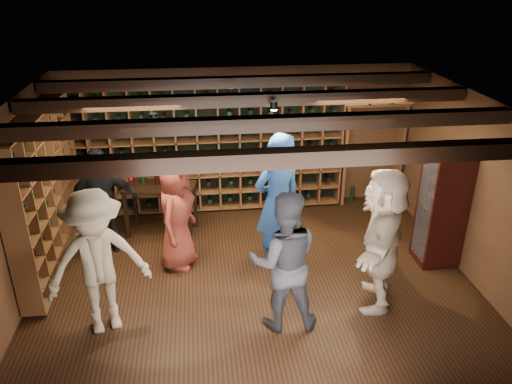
{
  "coord_description": "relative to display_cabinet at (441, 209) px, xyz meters",
  "views": [
    {
      "loc": [
        -0.69,
        -5.81,
        4.03
      ],
      "look_at": [
        0.04,
        0.2,
        1.27
      ],
      "focal_mm": 35.0,
      "sensor_mm": 36.0,
      "label": 1
    }
  ],
  "objects": [
    {
      "name": "ground",
      "position": [
        -2.71,
        -0.2,
        -0.86
      ],
      "size": [
        6.0,
        6.0,
        0.0
      ],
      "primitive_type": "plane",
      "color": "black",
      "rests_on": "ground"
    },
    {
      "name": "room_shell",
      "position": [
        -2.71,
        -0.15,
        1.56
      ],
      "size": [
        6.0,
        6.0,
        6.0
      ],
      "color": "#4E2F1B",
      "rests_on": "ground"
    },
    {
      "name": "wine_rack_back",
      "position": [
        -3.24,
        2.13,
        0.29
      ],
      "size": [
        4.65,
        0.3,
        2.2
      ],
      "color": "brown",
      "rests_on": "ground"
    },
    {
      "name": "wine_rack_left",
      "position": [
        -5.54,
        0.62,
        0.29
      ],
      "size": [
        0.3,
        2.65,
        2.2
      ],
      "color": "brown",
      "rests_on": "ground"
    },
    {
      "name": "crate_shelf",
      "position": [
        -0.31,
        2.12,
        0.71
      ],
      "size": [
        1.2,
        0.32,
        2.07
      ],
      "color": "brown",
      "rests_on": "ground"
    },
    {
      "name": "display_cabinet",
      "position": [
        0.0,
        0.0,
        0.0
      ],
      "size": [
        0.55,
        0.5,
        1.75
      ],
      "color": "black",
      "rests_on": "ground"
    },
    {
      "name": "man_blue_shirt",
      "position": [
        -2.34,
        0.2,
        0.15
      ],
      "size": [
        0.87,
        0.75,
        2.02
      ],
      "primitive_type": "imported",
      "rotation": [
        0.0,
        0.0,
        3.57
      ],
      "color": "navy",
      "rests_on": "ground"
    },
    {
      "name": "man_grey_suit",
      "position": [
        -2.48,
        -1.14,
        0.03
      ],
      "size": [
        0.9,
        0.73,
        1.77
      ],
      "primitive_type": "imported",
      "rotation": [
        0.0,
        0.0,
        3.07
      ],
      "color": "black",
      "rests_on": "ground"
    },
    {
      "name": "guest_red_floral",
      "position": [
        -3.76,
        0.35,
        -0.04
      ],
      "size": [
        0.77,
        0.93,
        1.64
      ],
      "primitive_type": "imported",
      "rotation": [
        0.0,
        0.0,
        1.21
      ],
      "color": "maroon",
      "rests_on": "ground"
    },
    {
      "name": "guest_woman_black",
      "position": [
        -4.85,
        0.87,
        -0.02
      ],
      "size": [
        1.03,
        0.57,
        1.67
      ],
      "primitive_type": "imported",
      "rotation": [
        0.0,
        0.0,
        3.31
      ],
      "color": "black",
      "rests_on": "ground"
    },
    {
      "name": "guest_khaki",
      "position": [
        -4.62,
        -0.96,
        0.06
      ],
      "size": [
        1.33,
        1.0,
        1.82
      ],
      "primitive_type": "imported",
      "rotation": [
        0.0,
        0.0,
        0.3
      ],
      "color": "gray",
      "rests_on": "ground"
    },
    {
      "name": "guest_beige",
      "position": [
        -1.2,
        -0.85,
        0.08
      ],
      "size": [
        1.14,
        1.82,
        1.87
      ],
      "primitive_type": "imported",
      "rotation": [
        0.0,
        0.0,
        4.34
      ],
      "color": "tan",
      "rests_on": "ground"
    },
    {
      "name": "tasting_table",
      "position": [
        -4.06,
        1.37,
        -0.11
      ],
      "size": [
        1.2,
        0.77,
        1.12
      ],
      "rotation": [
        0.0,
        0.0,
        -0.21
      ],
      "color": "black",
      "rests_on": "ground"
    }
  ]
}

